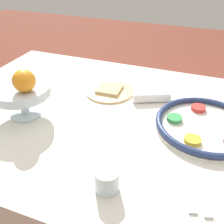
# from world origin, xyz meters

# --- Properties ---
(dining_table) EXTENTS (1.41, 0.91, 0.73)m
(dining_table) POSITION_xyz_m (0.00, 0.00, 0.36)
(dining_table) COLOR silver
(dining_table) RESTS_ON ground_plane
(seder_plate) EXTENTS (0.33, 0.33, 0.03)m
(seder_plate) POSITION_xyz_m (-0.28, -0.03, 0.74)
(seder_plate) COLOR silver
(seder_plate) RESTS_ON dining_table
(fruit_stand) EXTENTS (0.20, 0.20, 0.12)m
(fruit_stand) POSITION_xyz_m (0.33, 0.11, 0.82)
(fruit_stand) COLOR silver
(fruit_stand) RESTS_ON dining_table
(orange_fruit) EXTENTS (0.07, 0.07, 0.07)m
(orange_fruit) POSITION_xyz_m (0.29, 0.13, 0.88)
(orange_fruit) COLOR orange
(orange_fruit) RESTS_ON fruit_stand
(bread_plate) EXTENTS (0.20, 0.20, 0.02)m
(bread_plate) POSITION_xyz_m (0.11, -0.16, 0.73)
(bread_plate) COLOR tan
(bread_plate) RESTS_ON dining_table
(napkin_roll) EXTENTS (0.15, 0.09, 0.04)m
(napkin_roll) POSITION_xyz_m (-0.07, -0.14, 0.74)
(napkin_roll) COLOR white
(napkin_roll) RESTS_ON dining_table
(cup_near) EXTENTS (0.06, 0.06, 0.06)m
(cup_near) POSITION_xyz_m (-0.07, 0.32, 0.76)
(cup_near) COLOR silver
(cup_near) RESTS_ON dining_table
(fork_left) EXTENTS (0.07, 0.16, 0.01)m
(fork_left) POSITION_xyz_m (-0.29, 0.24, 0.73)
(fork_left) COLOR silver
(fork_left) RESTS_ON dining_table
(fork_right) EXTENTS (0.06, 0.16, 0.01)m
(fork_right) POSITION_xyz_m (-0.26, 0.24, 0.73)
(fork_right) COLOR silver
(fork_right) RESTS_ON dining_table
(spoon) EXTENTS (0.15, 0.02, 0.01)m
(spoon) POSITION_xyz_m (-0.08, -0.18, 0.73)
(spoon) COLOR silver
(spoon) RESTS_ON dining_table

